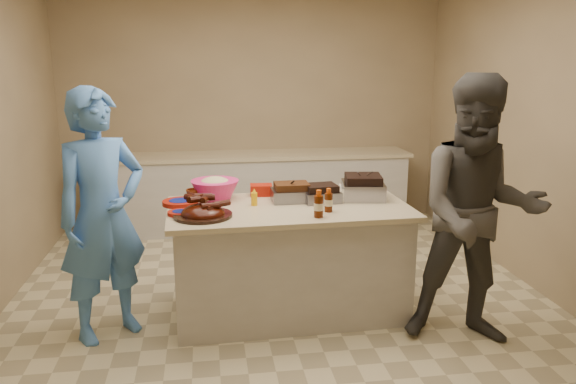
{
  "coord_description": "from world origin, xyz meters",
  "views": [
    {
      "loc": [
        -0.59,
        -4.25,
        1.99
      ],
      "look_at": [
        0.04,
        -0.07,
        0.98
      ],
      "focal_mm": 35.0,
      "sensor_mm": 36.0,
      "label": 1
    }
  ],
  "objects": [
    {
      "name": "sausage_plate",
      "position": [
        0.18,
        0.17,
        0.88
      ],
      "size": [
        0.39,
        0.39,
        0.06
      ],
      "primitive_type": "cylinder",
      "rotation": [
        0.0,
        0.0,
        -0.2
      ],
      "color": "silver",
      "rests_on": "island"
    },
    {
      "name": "plastic_cup",
      "position": [
        -0.7,
        0.15,
        0.88
      ],
      "size": [
        0.11,
        0.1,
        0.11
      ],
      "primitive_type": "imported",
      "rotation": [
        0.0,
        0.0,
        0.03
      ],
      "color": "#8C3C12",
      "rests_on": "island"
    },
    {
      "name": "mac_cheese_dish",
      "position": [
        0.67,
        0.21,
        0.88
      ],
      "size": [
        0.32,
        0.25,
        0.08
      ],
      "primitive_type": "cube",
      "rotation": [
        0.0,
        0.0,
        -0.12
      ],
      "color": "orange",
      "rests_on": "island"
    },
    {
      "name": "plate_stack_small",
      "position": [
        -0.78,
        -0.24,
        0.88
      ],
      "size": [
        0.19,
        0.19,
        0.03
      ],
      "primitive_type": "cylinder",
      "rotation": [
        0.0,
        0.0,
        0.03
      ],
      "color": "#951508",
      "rests_on": "island"
    },
    {
      "name": "bbq_bottle_b",
      "position": [
        0.2,
        -0.45,
        0.88
      ],
      "size": [
        0.07,
        0.07,
        0.2
      ],
      "primitive_type": "cylinder",
      "rotation": [
        0.0,
        0.0,
        0.03
      ],
      "color": "#461803",
      "rests_on": "island"
    },
    {
      "name": "back_counter",
      "position": [
        0.0,
        2.2,
        0.45
      ],
      "size": [
        3.6,
        0.64,
        0.9
      ],
      "primitive_type": null,
      "color": "beige",
      "rests_on": "ground"
    },
    {
      "name": "rib_platter",
      "position": [
        -0.62,
        -0.32,
        0.88
      ],
      "size": [
        0.52,
        0.52,
        0.17
      ],
      "primitive_type": null,
      "rotation": [
        0.0,
        0.0,
        0.26
      ],
      "color": "#400F04",
      "rests_on": "island"
    },
    {
      "name": "room",
      "position": [
        0.0,
        0.0,
        0.0
      ],
      "size": [
        4.5,
        5.0,
        2.7
      ],
      "primitive_type": null,
      "color": "tan",
      "rests_on": "ground"
    },
    {
      "name": "brisket_tray",
      "position": [
        0.31,
        -0.02,
        0.88
      ],
      "size": [
        0.31,
        0.27,
        0.09
      ],
      "primitive_type": "cube",
      "rotation": [
        0.0,
        0.0,
        0.11
      ],
      "color": "black",
      "rests_on": "island"
    },
    {
      "name": "mustard_bottle",
      "position": [
        -0.23,
        -0.06,
        0.88
      ],
      "size": [
        0.05,
        0.05,
        0.13
      ],
      "primitive_type": "cylinder",
      "rotation": [
        0.0,
        0.0,
        0.03
      ],
      "color": "yellow",
      "rests_on": "island"
    },
    {
      "name": "guest_gray",
      "position": [
        1.26,
        -0.76,
        0.0
      ],
      "size": [
        1.38,
        2.07,
        0.72
      ],
      "primitive_type": "imported",
      "rotation": [
        0.0,
        0.0,
        -0.26
      ],
      "color": "#504E48",
      "rests_on": "ground"
    },
    {
      "name": "bbq_bottle_a",
      "position": [
        0.3,
        -0.32,
        0.88
      ],
      "size": [
        0.06,
        0.06,
        0.18
      ],
      "primitive_type": "cylinder",
      "rotation": [
        0.0,
        0.0,
        0.03
      ],
      "color": "#461803",
      "rests_on": "island"
    },
    {
      "name": "guest_blue",
      "position": [
        -1.32,
        -0.3,
        0.0
      ],
      "size": [
        1.59,
        1.85,
        0.43
      ],
      "primitive_type": "imported",
      "rotation": [
        0.0,
        0.0,
        0.62
      ],
      "color": "#4E89DA",
      "rests_on": "ground"
    },
    {
      "name": "coleslaw_bowl",
      "position": [
        -0.52,
        0.19,
        0.88
      ],
      "size": [
        0.4,
        0.4,
        0.26
      ],
      "primitive_type": null,
      "rotation": [
        0.0,
        0.0,
        0.03
      ],
      "color": "#E32779",
      "rests_on": "island"
    },
    {
      "name": "basket_stack",
      "position": [
        -0.14,
        0.26,
        0.88
      ],
      "size": [
        0.19,
        0.15,
        0.09
      ],
      "primitive_type": "cube",
      "rotation": [
        0.0,
        0.0,
        -0.07
      ],
      "color": "#951508",
      "rests_on": "island"
    },
    {
      "name": "sauce_bowl",
      "position": [
        0.07,
        0.15,
        0.88
      ],
      "size": [
        0.14,
        0.05,
        0.14
      ],
      "primitive_type": "imported",
      "rotation": [
        0.0,
        0.0,
        0.03
      ],
      "color": "silver",
      "rests_on": "island"
    },
    {
      "name": "roasting_pan",
      "position": [
        0.67,
        0.03,
        0.88
      ],
      "size": [
        0.38,
        0.38,
        0.13
      ],
      "primitive_type": "cube",
      "rotation": [
        0.0,
        0.0,
        -0.16
      ],
      "color": "gray",
      "rests_on": "island"
    },
    {
      "name": "pulled_pork_tray",
      "position": [
        0.08,
        0.03,
        0.88
      ],
      "size": [
        0.32,
        0.24,
        0.1
      ],
      "primitive_type": "cube",
      "rotation": [
        0.0,
        0.0,
        0.01
      ],
      "color": "#47230F",
      "rests_on": "island"
    },
    {
      "name": "plate_stack_large",
      "position": [
        -0.79,
        0.05,
        0.88
      ],
      "size": [
        0.28,
        0.28,
        0.03
      ],
      "primitive_type": "cylinder",
      "rotation": [
        0.0,
        0.0,
        0.03
      ],
      "color": "#951508",
      "rests_on": "island"
    },
    {
      "name": "island",
      "position": [
        0.04,
        -0.12,
        0.0
      ],
      "size": [
        1.88,
        1.03,
        0.88
      ],
      "primitive_type": null,
      "rotation": [
        0.0,
        0.0,
        0.03
      ],
      "color": "beige",
      "rests_on": "ground"
    }
  ]
}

